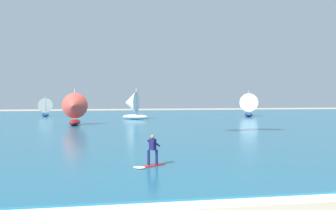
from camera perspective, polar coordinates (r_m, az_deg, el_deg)
The scene contains 7 objects.
ocean at distance 59.28m, azimuth -5.93°, elevation -2.37°, with size 160.00×90.00×0.10m, color #236B89.
shoreline_foam at distance 14.85m, azimuth -2.59°, elevation -13.62°, with size 105.04×2.51×0.01m, color white.
kitesurfer at distance 21.23m, azimuth -2.60°, elevation -7.17°, with size 1.92×1.59×1.67m.
sailboat_far_left at distance 74.26m, azimuth 11.45°, elevation 0.07°, with size 3.72×4.23×4.76m.
sailboat_far_right at distance 76.99m, azimuth -17.26°, elevation -0.25°, with size 2.99×3.37×3.79m.
sailboat_mid_left at distance 51.81m, azimuth -13.34°, elevation -0.50°, with size 3.48×4.06×4.67m.
sailboat_leading at distance 64.23m, azimuth -5.24°, elevation 0.00°, with size 4.44×3.97×5.00m.
Camera 1 is at (-4.80, -9.58, 3.82)m, focal length 42.53 mm.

